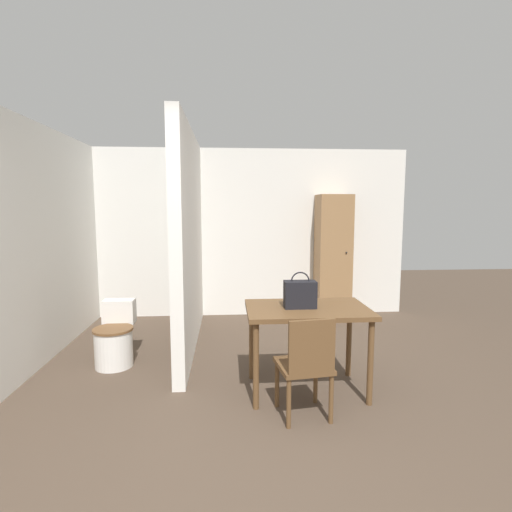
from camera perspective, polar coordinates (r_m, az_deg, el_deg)
The scene contains 9 objects.
ground_plane at distance 2.62m, azimuth -0.19°, elevation -31.81°, with size 16.00×16.00×0.00m, color #4C3D30.
wall_back at distance 6.05m, azimuth -2.76°, elevation 3.29°, with size 5.12×0.12×2.50m.
wall_left at distance 4.49m, azimuth -30.28°, elevation 1.05°, with size 0.12×4.94×2.50m.
partition_wall at distance 4.74m, azimuth -9.48°, elevation 2.18°, with size 0.12×2.56×2.50m.
dining_table at distance 3.58m, azimuth 7.33°, elevation -8.75°, with size 1.07×0.71×0.77m.
wooden_chair at distance 3.19m, azimuth 7.19°, elevation -15.00°, with size 0.45×0.45×0.82m.
toilet at distance 4.50m, azimuth -19.52°, elevation -11.17°, with size 0.40×0.55×0.64m.
handbag at distance 3.51m, azimuth 6.31°, elevation -5.42°, with size 0.28×0.14×0.32m.
wooden_cabinet at distance 5.98m, azimuth 10.92°, elevation -0.14°, with size 0.48×0.47×1.82m.
Camera 1 is at (-0.14, -2.03, 1.64)m, focal length 28.00 mm.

